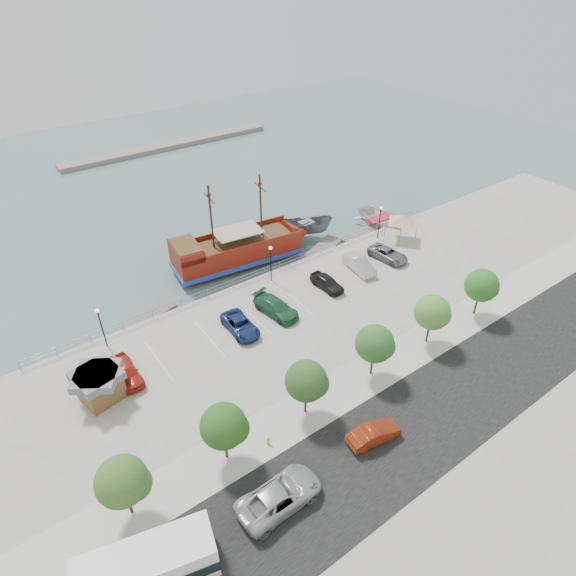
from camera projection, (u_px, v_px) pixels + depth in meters
ground at (308, 318)px, 48.51m from camera, size 160.00×160.00×0.00m
land_slab at (487, 464)px, 34.41m from camera, size 100.00×58.00×1.20m
street at (434, 413)px, 37.36m from camera, size 100.00×8.00×0.04m
sidewalk at (379, 368)px, 41.32m from camera, size 100.00×4.00×0.05m
seawall_railing at (265, 271)px, 52.78m from camera, size 50.00×0.06×1.00m
far_shore at (169, 145)px, 89.39m from camera, size 40.00×3.00×0.80m
pirate_ship at (247, 248)px, 56.25m from camera, size 17.55×6.58×10.94m
patrol_boat at (306, 229)px, 61.22m from camera, size 6.93×5.37×2.54m
speedboat at (381, 220)px, 64.19m from camera, size 5.79×7.79×1.55m
dock_west at (146, 319)px, 48.12m from camera, size 7.08×4.16×0.39m
dock_mid at (321, 251)px, 58.81m from camera, size 7.74×4.83×0.43m
dock_east at (365, 234)px, 62.32m from camera, size 7.22×2.61×0.40m
shed at (99, 384)px, 37.92m from camera, size 3.88×3.88×2.70m
canopy_tent at (403, 216)px, 57.98m from camera, size 4.65×4.65×3.59m
street_van at (280, 496)px, 30.87m from camera, size 5.92×2.85×1.63m
street_sedan at (374, 434)px, 34.98m from camera, size 4.27×2.03×1.35m
shuttle_bus at (147, 568)px, 26.81m from camera, size 8.20×4.53×2.74m
fire_hydrant at (268, 441)px, 34.85m from camera, size 0.25×0.25×0.71m
lamp_post_left at (100, 321)px, 41.95m from camera, size 0.36×0.36×4.28m
lamp_post_mid at (271, 257)px, 50.52m from camera, size 0.36×0.36×4.28m
lamp_post_right at (380, 217)px, 58.15m from camera, size 0.36×0.36×4.28m
tree_a at (125, 482)px, 28.95m from camera, size 3.30×3.20×5.00m
tree_b at (226, 427)px, 32.29m from camera, size 3.30×3.20×5.00m
tree_c at (308, 382)px, 35.62m from camera, size 3.30×3.20×5.00m
tree_d at (376, 344)px, 38.96m from camera, size 3.30×3.20×5.00m
tree_e at (434, 313)px, 42.29m from camera, size 3.30×3.20×5.00m
tree_f at (483, 286)px, 45.63m from camera, size 3.30×3.20×5.00m
parked_car_a at (126, 372)px, 39.97m from camera, size 1.83×4.51×1.53m
parked_car_c at (240, 325)px, 45.02m from camera, size 2.39×4.88×1.33m
parked_car_d at (276, 307)px, 47.14m from camera, size 2.91×5.49×1.52m
parked_car_e at (327, 282)px, 50.68m from camera, size 1.88×4.27×1.43m
parked_car_f at (359, 264)px, 53.43m from camera, size 2.23×4.87×1.55m
parked_car_g at (388, 254)px, 55.42m from camera, size 2.90×5.12×1.35m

